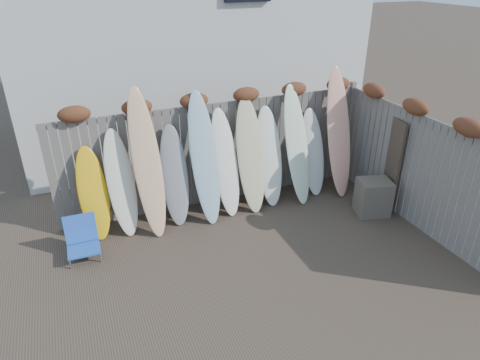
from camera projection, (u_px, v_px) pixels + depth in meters
name	position (u px, v px, depth m)	size (l,w,h in m)	color
ground	(269.00, 269.00, 6.67)	(80.00, 80.00, 0.00)	#493A2D
back_fence	(219.00, 144.00, 8.12)	(6.05, 0.28, 2.24)	slate
right_fence	(421.00, 166.00, 7.37)	(0.28, 4.40, 2.24)	slate
house	(178.00, 10.00, 10.73)	(8.50, 5.50, 6.33)	silver
beach_chair	(82.00, 239.00, 6.87)	(0.51, 0.54, 0.67)	blue
wooden_crate	(373.00, 197.00, 8.02)	(0.58, 0.49, 0.68)	#6E5C52
lattice_panel	(385.00, 158.00, 8.29)	(0.05, 1.18, 1.78)	#4E3E2F
surfboard_0	(93.00, 194.00, 7.21)	(0.48, 0.07, 1.64)	yellow
surfboard_1	(121.00, 183.00, 7.29)	(0.46, 0.07, 1.89)	white
surfboard_2	(147.00, 164.00, 7.20)	(0.48, 0.07, 2.60)	#EEB471
surfboard_3	(175.00, 176.00, 7.60)	(0.48, 0.07, 1.84)	gray
surfboard_4	(204.00, 159.00, 7.59)	(0.49, 0.07, 2.42)	#9BC0D1
surfboard_5	(225.00, 163.00, 7.86)	(0.48, 0.07, 2.03)	white
surfboard_6	(251.00, 156.00, 7.97)	(0.52, 0.07, 2.20)	beige
surfboard_7	(269.00, 157.00, 8.21)	(0.50, 0.07, 1.95)	white
surfboard_8	(297.00, 146.00, 8.23)	(0.48, 0.07, 2.34)	white
surfboard_9	(313.00, 152.00, 8.61)	(0.49, 0.07, 1.78)	silver
surfboard_10	(339.00, 133.00, 8.49)	(0.49, 0.07, 2.60)	#FFAA8E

